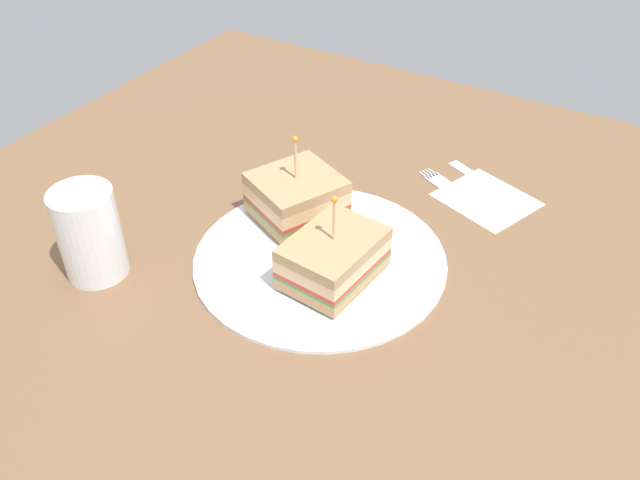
# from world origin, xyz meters

# --- Properties ---
(ground_plane) EXTENTS (1.00, 1.00, 0.02)m
(ground_plane) POSITION_xyz_m (0.00, 0.00, -0.01)
(ground_plane) COLOR brown
(plate) EXTENTS (0.28, 0.28, 0.01)m
(plate) POSITION_xyz_m (0.00, 0.00, 0.00)
(plate) COLOR white
(plate) RESTS_ON ground_plane
(sandwich_half_front) EXTENTS (0.11, 0.09, 0.10)m
(sandwich_half_front) POSITION_xyz_m (0.02, 0.03, 0.03)
(sandwich_half_front) COLOR tan
(sandwich_half_front) RESTS_ON plate
(sandwich_half_back) EXTENTS (0.12, 0.12, 0.10)m
(sandwich_half_back) POSITION_xyz_m (-0.05, -0.06, 0.03)
(sandwich_half_back) COLOR tan
(sandwich_half_back) RESTS_ON plate
(drink_glass) EXTENTS (0.06, 0.06, 0.10)m
(drink_glass) POSITION_xyz_m (0.14, -0.19, 0.05)
(drink_glass) COLOR silver
(drink_glass) RESTS_ON ground_plane
(napkin) EXTENTS (0.12, 0.13, 0.00)m
(napkin) POSITION_xyz_m (-0.21, 0.12, 0.00)
(napkin) COLOR white
(napkin) RESTS_ON ground_plane
(fork) EXTENTS (0.07, 0.13, 0.00)m
(fork) POSITION_xyz_m (-0.20, 0.07, 0.00)
(fork) COLOR silver
(fork) RESTS_ON ground_plane
(knife) EXTENTS (0.07, 0.12, 0.00)m
(knife) POSITION_xyz_m (-0.24, 0.10, 0.00)
(knife) COLOR silver
(knife) RESTS_ON ground_plane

